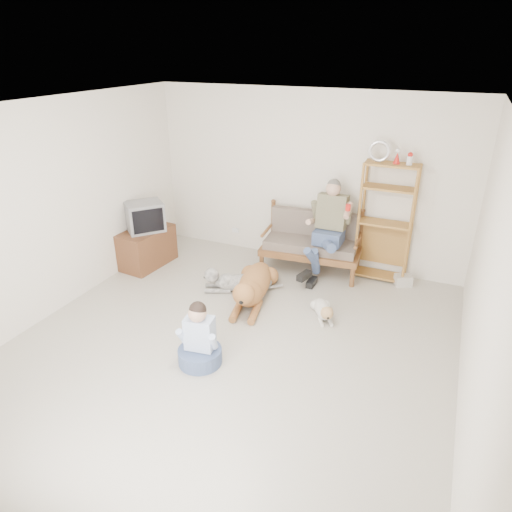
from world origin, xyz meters
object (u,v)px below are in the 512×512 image
at_px(loveseat, 312,241).
at_px(golden_retriever, 253,286).
at_px(tv_stand, 147,247).
at_px(etagere, 385,222).

distance_m(loveseat, golden_retriever, 1.35).
height_order(loveseat, golden_retriever, loveseat).
xyz_separation_m(tv_stand, golden_retriever, (2.02, -0.34, -0.09)).
xyz_separation_m(loveseat, golden_retriever, (-0.46, -1.24, -0.28)).
distance_m(loveseat, tv_stand, 2.64).
distance_m(tv_stand, golden_retriever, 2.05).
distance_m(loveseat, etagere, 1.13).
bearing_deg(golden_retriever, etagere, 31.57).
relative_size(etagere, golden_retriever, 1.24).
bearing_deg(tv_stand, golden_retriever, -4.30).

